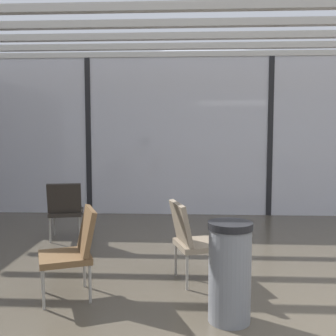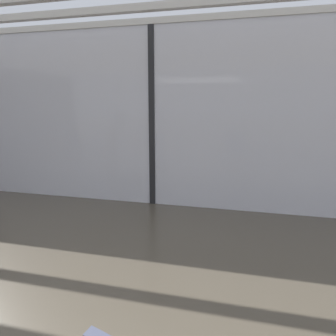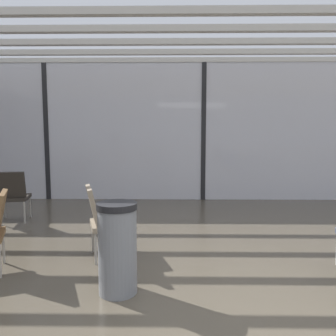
{
  "view_description": "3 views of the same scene",
  "coord_description": "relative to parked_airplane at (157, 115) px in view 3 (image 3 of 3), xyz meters",
  "views": [
    {
      "loc": [
        -1.53,
        -2.57,
        1.62
      ],
      "look_at": [
        -1.79,
        2.28,
        1.17
      ],
      "focal_mm": 42.84,
      "sensor_mm": 36.0,
      "label": 1
    },
    {
      "loc": [
        1.61,
        0.02,
        1.76
      ],
      "look_at": [
        0.99,
        2.41,
        1.25
      ],
      "focal_mm": 33.32,
      "sensor_mm": 36.0,
      "label": 2
    },
    {
      "loc": [
        -0.67,
        -2.24,
        1.5
      ],
      "look_at": [
        -0.81,
        6.94,
        0.52
      ],
      "focal_mm": 35.55,
      "sensor_mm": 36.0,
      "label": 3
    }
  ],
  "objects": [
    {
      "name": "trash_bin",
      "position": [
        0.17,
        -10.89,
        -1.79
      ],
      "size": [
        0.38,
        0.38,
        0.86
      ],
      "color": "slate",
      "rests_on": "ground"
    },
    {
      "name": "ceiling_slats",
      "position": [
        1.36,
        -9.74,
        0.85
      ],
      "size": [
        13.72,
        6.72,
        0.1
      ],
      "color": "beige",
      "rests_on": "glass_curtain_wall"
    },
    {
      "name": "lounge_chair_0",
      "position": [
        -2.01,
        -8.44,
        -1.73
      ],
      "size": [
        0.58,
        0.61,
        0.87
      ],
      "rotation": [
        0.0,
        0.0,
        3.34
      ],
      "color": "#28231E",
      "rests_on": "ground"
    },
    {
      "name": "window_mullion_0",
      "position": [
        -2.14,
        -6.44,
        -0.71
      ],
      "size": [
        0.1,
        0.12,
        3.02
      ],
      "primitive_type": "cube",
      "color": "black",
      "rests_on": "ground"
    },
    {
      "name": "lounge_chair_2",
      "position": [
        -0.14,
        -10.0,
        -1.73
      ],
      "size": [
        0.65,
        0.62,
        0.87
      ],
      "rotation": [
        0.0,
        0.0,
        1.88
      ],
      "color": "#7F705B",
      "rests_on": "ground"
    },
    {
      "name": "glass_curtain_wall",
      "position": [
        1.36,
        -6.44,
        -0.71
      ],
      "size": [
        14.0,
        0.08,
        3.02
      ],
      "primitive_type": "cube",
      "color": "silver",
      "rests_on": "ground"
    },
    {
      "name": "parked_airplane",
      "position": [
        0.0,
        0.0,
        0.0
      ],
      "size": [
        12.63,
        4.44,
        4.44
      ],
      "color": "silver",
      "rests_on": "ground"
    },
    {
      "name": "window_mullion_1",
      "position": [
        1.36,
        -6.44,
        -0.71
      ],
      "size": [
        0.1,
        0.12,
        3.02
      ],
      "primitive_type": "cube",
      "color": "black",
      "rests_on": "ground"
    }
  ]
}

